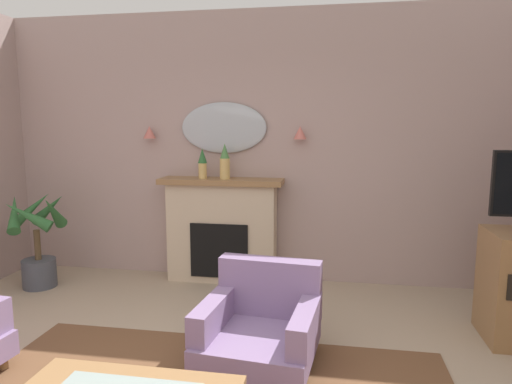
# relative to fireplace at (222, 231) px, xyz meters

# --- Properties ---
(wall_back) EXTENTS (6.91, 0.10, 2.97)m
(wall_back) POSITION_rel_fireplace_xyz_m (0.45, 0.22, 0.92)
(wall_back) COLOR #B29993
(wall_back) RESTS_ON ground
(fireplace) EXTENTS (1.36, 0.36, 1.16)m
(fireplace) POSITION_rel_fireplace_xyz_m (0.00, 0.00, 0.00)
(fireplace) COLOR beige
(fireplace) RESTS_ON ground
(mantel_vase_right) EXTENTS (0.10, 0.10, 0.33)m
(mantel_vase_right) POSITION_rel_fireplace_xyz_m (-0.20, -0.03, 0.76)
(mantel_vase_right) COLOR tan
(mantel_vase_right) RESTS_ON fireplace
(mantel_vase_left) EXTENTS (0.11, 0.11, 0.38)m
(mantel_vase_left) POSITION_rel_fireplace_xyz_m (0.05, -0.03, 0.77)
(mantel_vase_left) COLOR tan
(mantel_vase_left) RESTS_ON fireplace
(wall_mirror) EXTENTS (0.96, 0.06, 0.56)m
(wall_mirror) POSITION_rel_fireplace_xyz_m (0.00, 0.14, 1.14)
(wall_mirror) COLOR #B2BCC6
(wall_sconce_left) EXTENTS (0.14, 0.14, 0.14)m
(wall_sconce_left) POSITION_rel_fireplace_xyz_m (-0.85, 0.09, 1.09)
(wall_sconce_left) COLOR #D17066
(wall_sconce_right) EXTENTS (0.14, 0.14, 0.14)m
(wall_sconce_right) POSITION_rel_fireplace_xyz_m (0.85, 0.09, 1.09)
(wall_sconce_right) COLOR #D17066
(armchair_by_coffee_table) EXTENTS (0.89, 0.90, 0.71)m
(armchair_by_coffee_table) POSITION_rel_fireplace_xyz_m (0.71, -1.66, -0.27)
(armchair_by_coffee_table) COLOR gray
(armchair_by_coffee_table) RESTS_ON ground
(potted_plant_corner_palm) EXTENTS (0.65, 0.68, 1.04)m
(potted_plant_corner_palm) POSITION_rel_fireplace_xyz_m (-1.91, -0.52, -0.06)
(potted_plant_corner_palm) COLOR #474C56
(potted_plant_corner_palm) RESTS_ON ground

